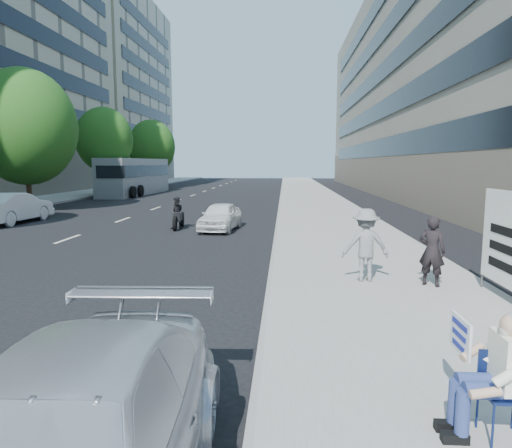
# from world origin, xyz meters

# --- Properties ---
(ground) EXTENTS (160.00, 160.00, 0.00)m
(ground) POSITION_xyz_m (0.00, 0.00, 0.00)
(ground) COLOR black
(ground) RESTS_ON ground
(near_sidewalk) EXTENTS (5.00, 120.00, 0.15)m
(near_sidewalk) POSITION_xyz_m (4.00, 20.00, 0.07)
(near_sidewalk) COLOR gray
(near_sidewalk) RESTS_ON ground
(far_sidewalk) EXTENTS (4.50, 120.00, 0.15)m
(far_sidewalk) POSITION_xyz_m (-16.75, 20.00, 0.07)
(far_sidewalk) COLOR gray
(far_sidewalk) RESTS_ON ground
(far_bldg_north) EXTENTS (22.00, 28.00, 28.00)m
(far_bldg_north) POSITION_xyz_m (-30.00, 62.00, 14.00)
(far_bldg_north) COLOR #C2B392
(far_bldg_north) RESTS_ON ground
(near_building) EXTENTS (14.00, 70.00, 20.00)m
(near_building) POSITION_xyz_m (17.00, 32.00, 10.00)
(near_building) COLOR gray
(near_building) RESTS_ON ground
(tree_far_c) EXTENTS (6.00, 6.00, 8.47)m
(tree_far_c) POSITION_xyz_m (-13.70, 18.00, 5.02)
(tree_far_c) COLOR #382616
(tree_far_c) RESTS_ON ground
(tree_far_d) EXTENTS (4.80, 4.80, 7.65)m
(tree_far_d) POSITION_xyz_m (-13.70, 30.00, 4.89)
(tree_far_d) COLOR #382616
(tree_far_d) RESTS_ON ground
(tree_far_e) EXTENTS (5.40, 5.40, 7.89)m
(tree_far_e) POSITION_xyz_m (-13.70, 44.00, 4.78)
(tree_far_e) COLOR #382616
(tree_far_e) RESTS_ON ground
(seated_protester) EXTENTS (0.83, 1.11, 1.31)m
(seated_protester) POSITION_xyz_m (3.88, -4.33, 0.87)
(seated_protester) COLOR navy
(seated_protester) RESTS_ON near_sidewalk
(jogger) EXTENTS (1.13, 0.68, 1.70)m
(jogger) POSITION_xyz_m (3.68, 1.85, 1.00)
(jogger) COLOR slate
(jogger) RESTS_ON near_sidewalk
(pedestrian_woman) EXTENTS (0.69, 0.63, 1.58)m
(pedestrian_woman) POSITION_xyz_m (5.09, 1.49, 0.94)
(pedestrian_woman) COLOR black
(pedestrian_woman) RESTS_ON near_sidewalk
(white_sedan_near) EXTENTS (1.75, 3.64, 1.20)m
(white_sedan_near) POSITION_xyz_m (-1.00, 10.78, 0.60)
(white_sedan_near) COLOR white
(white_sedan_near) RESTS_ON ground
(white_sedan_mid) EXTENTS (1.76, 4.57, 1.48)m
(white_sedan_mid) POSITION_xyz_m (-11.35, 12.49, 0.74)
(white_sedan_mid) COLOR white
(white_sedan_mid) RESTS_ON ground
(motorcycle) EXTENTS (0.75, 2.05, 1.42)m
(motorcycle) POSITION_xyz_m (-2.90, 10.97, 0.64)
(motorcycle) COLOR black
(motorcycle) RESTS_ON ground
(bus) EXTENTS (3.15, 12.16, 3.30)m
(bus) POSITION_xyz_m (-12.01, 32.78, 1.64)
(bus) COLOR gray
(bus) RESTS_ON ground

